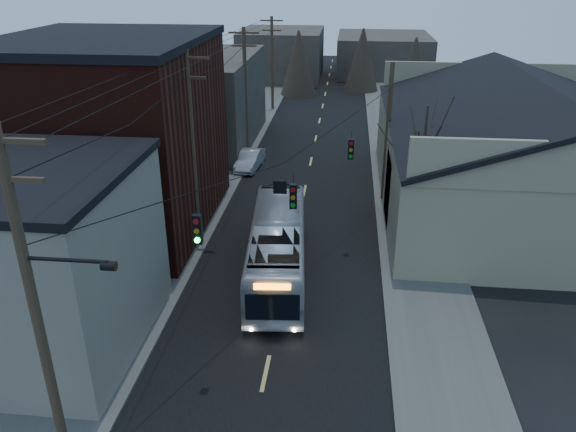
# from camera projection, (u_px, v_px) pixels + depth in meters

# --- Properties ---
(road_surface) EXTENTS (9.00, 110.00, 0.02)m
(road_surface) POSITION_uv_depth(u_px,v_px,m) (309.00, 170.00, 40.31)
(road_surface) COLOR black
(road_surface) RESTS_ON ground
(sidewalk_left) EXTENTS (4.00, 110.00, 0.12)m
(sidewalk_left) POSITION_uv_depth(u_px,v_px,m) (220.00, 167.00, 40.92)
(sidewalk_left) COLOR #474744
(sidewalk_left) RESTS_ON ground
(sidewalk_right) EXTENTS (4.00, 110.00, 0.12)m
(sidewalk_right) POSITION_uv_depth(u_px,v_px,m) (401.00, 173.00, 39.67)
(sidewalk_right) COLOR #474744
(sidewalk_right) RESTS_ON ground
(building_clapboard) EXTENTS (8.00, 8.00, 7.00)m
(building_clapboard) POSITION_uv_depth(u_px,v_px,m) (27.00, 263.00, 20.71)
(building_clapboard) COLOR gray
(building_clapboard) RESTS_ON ground
(building_brick) EXTENTS (10.00, 12.00, 10.00)m
(building_brick) POSITION_uv_depth(u_px,v_px,m) (112.00, 138.00, 30.16)
(building_brick) COLOR black
(building_brick) RESTS_ON ground
(building_left_far) EXTENTS (9.00, 14.00, 7.00)m
(building_left_far) POSITION_uv_depth(u_px,v_px,m) (198.00, 100.00, 45.23)
(building_left_far) COLOR #38312D
(building_left_far) RESTS_ON ground
(warehouse) EXTENTS (16.16, 20.60, 7.73)m
(warehouse) POSITION_uv_depth(u_px,v_px,m) (521.00, 164.00, 33.43)
(warehouse) COLOR gray
(warehouse) RESTS_ON ground
(building_far_left) EXTENTS (10.00, 12.00, 6.00)m
(building_far_left) POSITION_uv_depth(u_px,v_px,m) (282.00, 54.00, 71.38)
(building_far_left) COLOR #38312D
(building_far_left) RESTS_ON ground
(building_far_right) EXTENTS (12.00, 14.00, 5.00)m
(building_far_right) POSITION_uv_depth(u_px,v_px,m) (383.00, 54.00, 74.87)
(building_far_right) COLOR #38312D
(building_far_right) RESTS_ON ground
(bare_tree) EXTENTS (0.40, 0.40, 7.20)m
(bare_tree) POSITION_uv_depth(u_px,v_px,m) (421.00, 174.00, 29.15)
(bare_tree) COLOR black
(bare_tree) RESTS_ON ground
(utility_lines) EXTENTS (11.24, 45.28, 10.50)m
(utility_lines) POSITION_uv_depth(u_px,v_px,m) (251.00, 123.00, 33.27)
(utility_lines) COLOR #382B1E
(utility_lines) RESTS_ON ground
(bus) EXTENTS (3.31, 10.62, 2.91)m
(bus) POSITION_uv_depth(u_px,v_px,m) (278.00, 247.00, 26.33)
(bus) COLOR #ABAFB7
(bus) RESTS_ON ground
(parked_car) EXTENTS (1.74, 4.07, 1.30)m
(parked_car) POSITION_uv_depth(u_px,v_px,m) (250.00, 160.00, 40.47)
(parked_car) COLOR #9EA0A5
(parked_car) RESTS_ON ground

